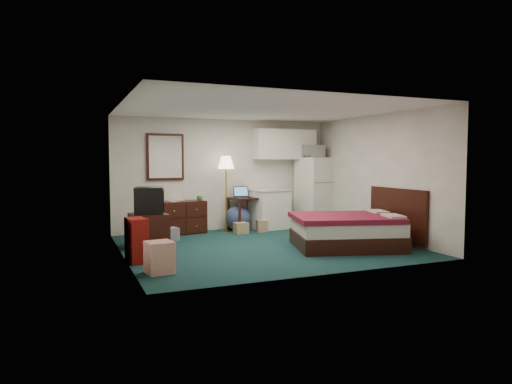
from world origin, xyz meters
name	(u,v)px	position (x,y,z in m)	size (l,w,h in m)	color
floor	(264,246)	(0.00, 0.00, 0.00)	(5.00, 4.50, 0.01)	#17383E
ceiling	(264,109)	(0.00, 0.00, 2.50)	(5.00, 4.50, 0.01)	beige
walls	(264,178)	(0.00, 0.00, 1.25)	(5.01, 4.51, 2.50)	beige
mirror	(165,157)	(-1.35, 2.22, 1.65)	(0.80, 0.06, 1.00)	white
upper_cabinets	(285,144)	(1.45, 2.08, 1.95)	(1.50, 0.35, 0.70)	white
headboard	(397,214)	(2.46, -0.70, 0.55)	(0.06, 1.56, 1.00)	black
dresser	(181,217)	(-1.08, 1.98, 0.35)	(1.03, 0.47, 0.71)	black
floor_lamp	(226,194)	(-0.08, 1.90, 0.84)	(0.36, 0.36, 1.67)	gold
desk	(244,214)	(0.36, 1.93, 0.37)	(0.59, 0.59, 0.74)	black
exercise_ball	(238,218)	(0.21, 1.96, 0.28)	(0.56, 0.56, 0.56)	navy
kitchen_counter	(269,210)	(0.97, 1.91, 0.44)	(0.80, 0.61, 0.88)	white
fridge	(314,192)	(2.13, 1.88, 0.82)	(0.68, 0.68, 1.64)	white
bed	(346,232)	(1.32, -0.70, 0.29)	(1.82, 1.42, 0.58)	maroon
tv_stand	(149,230)	(-1.97, 0.77, 0.30)	(0.61, 0.66, 0.61)	black
suitcase	(137,240)	(-2.35, -0.46, 0.35)	(0.27, 0.42, 0.69)	maroon
retail_box	(160,257)	(-2.16, -1.27, 0.22)	(0.36, 0.36, 0.45)	#F9E1D1
file_bin	(169,234)	(-1.50, 1.27, 0.12)	(0.36, 0.27, 0.25)	slate
cardboard_box_a	(241,228)	(0.13, 1.52, 0.12)	(0.28, 0.24, 0.24)	#958055
cardboard_box_b	(262,226)	(0.64, 1.59, 0.13)	(0.22, 0.26, 0.26)	#958055
laptop	(243,192)	(0.32, 1.89, 0.86)	(0.35, 0.29, 0.24)	black
crt_tv	(149,200)	(-1.94, 0.80, 0.85)	(0.52, 0.56, 0.48)	black
microwave	(312,150)	(2.06, 1.86, 1.82)	(0.52, 0.29, 0.35)	white
book_a	(169,197)	(-1.34, 1.88, 0.82)	(0.16, 0.02, 0.22)	#958055
book_b	(175,195)	(-1.17, 2.08, 0.82)	(0.18, 0.02, 0.24)	#958055
mug	(200,198)	(-0.67, 1.92, 0.77)	(0.13, 0.10, 0.13)	#3D792E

